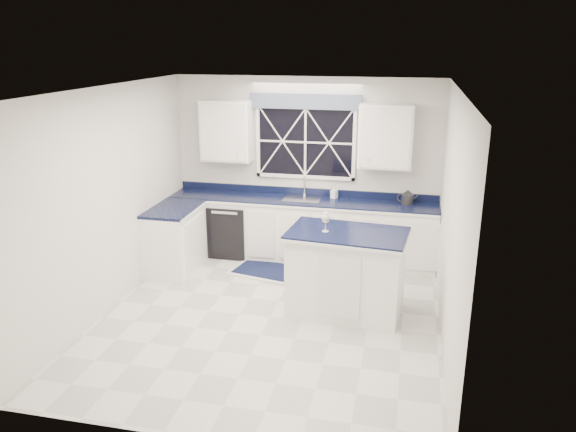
% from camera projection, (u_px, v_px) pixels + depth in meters
% --- Properties ---
extents(ground, '(4.50, 4.50, 0.00)m').
position_uv_depth(ground, '(270.00, 317.00, 6.78)').
color(ground, silver).
rests_on(ground, ground).
extents(back_wall, '(4.00, 0.10, 2.70)m').
position_uv_depth(back_wall, '(306.00, 168.00, 8.47)').
color(back_wall, silver).
rests_on(back_wall, ground).
extents(base_cabinets, '(3.99, 1.60, 0.90)m').
position_uv_depth(base_cabinets, '(278.00, 233.00, 8.38)').
color(base_cabinets, white).
rests_on(base_cabinets, ground).
extents(countertop, '(3.98, 0.64, 0.04)m').
position_uv_depth(countertop, '(302.00, 201.00, 8.32)').
color(countertop, black).
rests_on(countertop, base_cabinets).
extents(dishwasher, '(0.60, 0.58, 0.82)m').
position_uv_depth(dishwasher, '(232.00, 228.00, 8.70)').
color(dishwasher, black).
rests_on(dishwasher, ground).
extents(window, '(1.65, 0.09, 1.26)m').
position_uv_depth(window, '(305.00, 137.00, 8.28)').
color(window, black).
rests_on(window, ground).
extents(upper_cabinets, '(3.10, 0.34, 0.90)m').
position_uv_depth(upper_cabinets, '(304.00, 133.00, 8.15)').
color(upper_cabinets, white).
rests_on(upper_cabinets, ground).
extents(faucet, '(0.05, 0.20, 0.30)m').
position_uv_depth(faucet, '(304.00, 186.00, 8.45)').
color(faucet, silver).
rests_on(faucet, countertop).
extents(island, '(1.47, 0.97, 1.04)m').
position_uv_depth(island, '(346.00, 272.00, 6.77)').
color(island, white).
rests_on(island, ground).
extents(rug, '(1.32, 0.96, 0.02)m').
position_uv_depth(rug, '(273.00, 271.00, 8.10)').
color(rug, beige).
rests_on(rug, ground).
extents(kettle, '(0.30, 0.19, 0.21)m').
position_uv_depth(kettle, '(407.00, 197.00, 8.07)').
color(kettle, '#2C2C2F').
rests_on(kettle, countertop).
extents(wine_glass, '(0.10, 0.10, 0.23)m').
position_uv_depth(wine_glass, '(326.00, 218.00, 6.58)').
color(wine_glass, silver).
rests_on(wine_glass, island).
extents(soap_bottle, '(0.11, 0.11, 0.19)m').
position_uv_depth(soap_bottle, '(334.00, 192.00, 8.35)').
color(soap_bottle, silver).
rests_on(soap_bottle, countertop).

